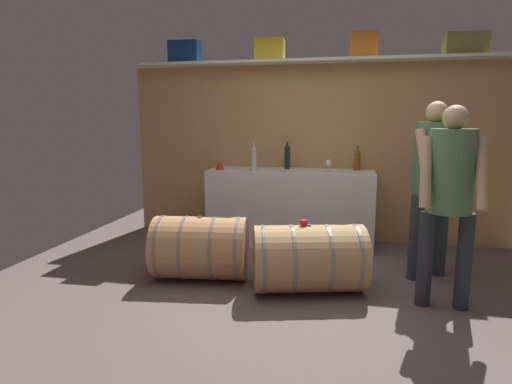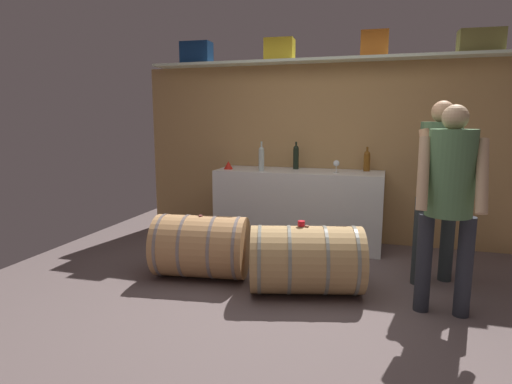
{
  "view_description": "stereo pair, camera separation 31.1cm",
  "coord_description": "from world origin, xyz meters",
  "px_view_note": "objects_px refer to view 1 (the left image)",
  "views": [
    {
      "loc": [
        0.43,
        -3.23,
        1.5
      ],
      "look_at": [
        -0.4,
        0.55,
        0.83
      ],
      "focal_mm": 30.24,
      "sensor_mm": 36.0,
      "label": 1
    },
    {
      "loc": [
        0.73,
        -3.15,
        1.5
      ],
      "look_at": [
        -0.4,
        0.55,
        0.83
      ],
      "focal_mm": 30.24,
      "sensor_mm": 36.0,
      "label": 2
    }
  ],
  "objects_px": {
    "wine_barrel_near": "(309,258)",
    "visitor_tasting": "(433,172)",
    "red_funnel": "(220,165)",
    "wine_glass": "(329,163)",
    "tasting_cup": "(304,222)",
    "wine_barrel_far": "(201,248)",
    "wine_bottle_dark": "(287,156)",
    "work_cabinet": "(290,207)",
    "toolcase_yellow": "(270,50)",
    "winemaker_pouring": "(450,187)",
    "wine_bottle_amber": "(357,160)",
    "wine_bottle_clear": "(254,158)",
    "toolcase_olive": "(465,44)",
    "toolcase_navy": "(185,52)",
    "toolcase_orange": "(364,46)"
  },
  "relations": [
    {
      "from": "toolcase_olive",
      "to": "winemaker_pouring",
      "type": "relative_size",
      "value": 0.27
    },
    {
      "from": "toolcase_orange",
      "to": "wine_barrel_far",
      "type": "xyz_separation_m",
      "value": [
        -1.44,
        -1.52,
        -2.0
      ]
    },
    {
      "from": "toolcase_orange",
      "to": "wine_bottle_clear",
      "type": "relative_size",
      "value": 0.87
    },
    {
      "from": "toolcase_navy",
      "to": "wine_barrel_far",
      "type": "xyz_separation_m",
      "value": [
        0.7,
        -1.52,
        -1.99
      ]
    },
    {
      "from": "toolcase_navy",
      "to": "wine_bottle_clear",
      "type": "xyz_separation_m",
      "value": [
        0.95,
        -0.34,
        -1.26
      ]
    },
    {
      "from": "toolcase_olive",
      "to": "wine_barrel_near",
      "type": "relative_size",
      "value": 0.41
    },
    {
      "from": "toolcase_navy",
      "to": "toolcase_orange",
      "type": "xyz_separation_m",
      "value": [
        2.14,
        0.0,
        0.01
      ]
    },
    {
      "from": "toolcase_orange",
      "to": "wine_barrel_far",
      "type": "height_order",
      "value": "toolcase_orange"
    },
    {
      "from": "toolcase_olive",
      "to": "wine_bottle_dark",
      "type": "height_order",
      "value": "toolcase_olive"
    },
    {
      "from": "toolcase_navy",
      "to": "wine_bottle_amber",
      "type": "bearing_deg",
      "value": -4.09
    },
    {
      "from": "toolcase_orange",
      "to": "wine_bottle_dark",
      "type": "bearing_deg",
      "value": -176.83
    },
    {
      "from": "toolcase_yellow",
      "to": "wine_glass",
      "type": "bearing_deg",
      "value": -25.17
    },
    {
      "from": "wine_bottle_amber",
      "to": "visitor_tasting",
      "type": "bearing_deg",
      "value": -56.33
    },
    {
      "from": "wine_bottle_clear",
      "to": "red_funnel",
      "type": "xyz_separation_m",
      "value": [
        -0.42,
        0.03,
        -0.1
      ]
    },
    {
      "from": "wine_bottle_clear",
      "to": "tasting_cup",
      "type": "relative_size",
      "value": 5.46
    },
    {
      "from": "wine_bottle_clear",
      "to": "wine_bottle_dark",
      "type": "height_order",
      "value": "wine_bottle_clear"
    },
    {
      "from": "toolcase_yellow",
      "to": "wine_bottle_amber",
      "type": "height_order",
      "value": "toolcase_yellow"
    },
    {
      "from": "toolcase_olive",
      "to": "wine_barrel_near",
      "type": "xyz_separation_m",
      "value": [
        -1.49,
        -1.62,
        -1.98
      ]
    },
    {
      "from": "toolcase_navy",
      "to": "red_funnel",
      "type": "bearing_deg",
      "value": -33.81
    },
    {
      "from": "toolcase_orange",
      "to": "wine_bottle_dark",
      "type": "relative_size",
      "value": 0.9
    },
    {
      "from": "wine_bottle_amber",
      "to": "tasting_cup",
      "type": "xyz_separation_m",
      "value": [
        -0.45,
        -1.57,
        -0.4
      ]
    },
    {
      "from": "toolcase_olive",
      "to": "wine_bottle_dark",
      "type": "bearing_deg",
      "value": 178.95
    },
    {
      "from": "toolcase_navy",
      "to": "visitor_tasting",
      "type": "height_order",
      "value": "toolcase_navy"
    },
    {
      "from": "wine_glass",
      "to": "tasting_cup",
      "type": "relative_size",
      "value": 2.28
    },
    {
      "from": "wine_bottle_dark",
      "to": "tasting_cup",
      "type": "height_order",
      "value": "wine_bottle_dark"
    },
    {
      "from": "red_funnel",
      "to": "wine_barrel_near",
      "type": "height_order",
      "value": "red_funnel"
    },
    {
      "from": "wine_glass",
      "to": "tasting_cup",
      "type": "bearing_deg",
      "value": -95.67
    },
    {
      "from": "wine_barrel_far",
      "to": "toolcase_yellow",
      "type": "bearing_deg",
      "value": 68.58
    },
    {
      "from": "work_cabinet",
      "to": "wine_barrel_far",
      "type": "bearing_deg",
      "value": -116.92
    },
    {
      "from": "wine_bottle_amber",
      "to": "wine_glass",
      "type": "xyz_separation_m",
      "value": [
        -0.32,
        -0.25,
        -0.02
      ]
    },
    {
      "from": "toolcase_yellow",
      "to": "tasting_cup",
      "type": "height_order",
      "value": "toolcase_yellow"
    },
    {
      "from": "toolcase_yellow",
      "to": "visitor_tasting",
      "type": "distance_m",
      "value": 2.38
    },
    {
      "from": "red_funnel",
      "to": "winemaker_pouring",
      "type": "distance_m",
      "value": 2.66
    },
    {
      "from": "wine_bottle_amber",
      "to": "red_funnel",
      "type": "xyz_separation_m",
      "value": [
        -1.59,
        -0.27,
        -0.08
      ]
    },
    {
      "from": "red_funnel",
      "to": "work_cabinet",
      "type": "bearing_deg",
      "value": 6.79
    },
    {
      "from": "wine_glass",
      "to": "visitor_tasting",
      "type": "distance_m",
      "value": 1.24
    },
    {
      "from": "wine_bottle_clear",
      "to": "tasting_cup",
      "type": "xyz_separation_m",
      "value": [
        0.72,
        -1.27,
        -0.42
      ]
    },
    {
      "from": "wine_bottle_amber",
      "to": "wine_bottle_dark",
      "type": "height_order",
      "value": "wine_bottle_dark"
    },
    {
      "from": "toolcase_olive",
      "to": "visitor_tasting",
      "type": "distance_m",
      "value": 1.69
    },
    {
      "from": "wine_barrel_near",
      "to": "wine_barrel_far",
      "type": "height_order",
      "value": "wine_barrel_far"
    },
    {
      "from": "wine_barrel_far",
      "to": "toolcase_orange",
      "type": "bearing_deg",
      "value": 38.67
    },
    {
      "from": "red_funnel",
      "to": "wine_barrel_far",
      "type": "height_order",
      "value": "red_funnel"
    },
    {
      "from": "wine_barrel_far",
      "to": "wine_bottle_dark",
      "type": "bearing_deg",
      "value": 59.67
    },
    {
      "from": "toolcase_yellow",
      "to": "tasting_cup",
      "type": "distance_m",
      "value": 2.4
    },
    {
      "from": "toolcase_yellow",
      "to": "visitor_tasting",
      "type": "relative_size",
      "value": 0.21
    },
    {
      "from": "toolcase_navy",
      "to": "wine_bottle_dark",
      "type": "xyz_separation_m",
      "value": [
        1.3,
        -0.08,
        -1.25
      ]
    },
    {
      "from": "toolcase_orange",
      "to": "toolcase_yellow",
      "type": "bearing_deg",
      "value": 178.07
    },
    {
      "from": "wine_barrel_near",
      "to": "visitor_tasting",
      "type": "relative_size",
      "value": 0.65
    },
    {
      "from": "wine_barrel_near",
      "to": "visitor_tasting",
      "type": "distance_m",
      "value": 1.41
    },
    {
      "from": "red_funnel",
      "to": "tasting_cup",
      "type": "relative_size",
      "value": 1.78
    }
  ]
}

